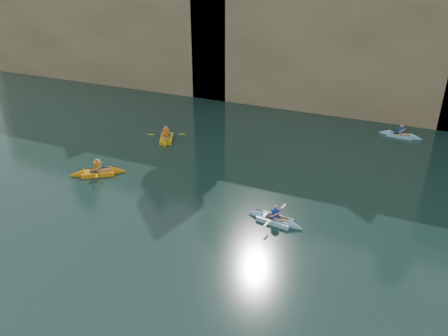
% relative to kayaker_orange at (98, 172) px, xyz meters
% --- Properties ---
extents(ground, '(160.00, 160.00, 0.00)m').
position_rel_kayaker_orange_xyz_m(ground, '(7.62, -6.15, -0.14)').
color(ground, black).
rests_on(ground, ground).
extents(cliff, '(70.00, 16.00, 12.00)m').
position_rel_kayaker_orange_xyz_m(cliff, '(7.62, 23.85, 5.86)').
color(cliff, tan).
rests_on(cliff, ground).
extents(cliff_slab_west, '(26.00, 2.40, 10.56)m').
position_rel_kayaker_orange_xyz_m(cliff_slab_west, '(-12.38, 16.45, 5.14)').
color(cliff_slab_west, '#9D875F').
rests_on(cliff_slab_west, ground).
extents(cliff_slab_center, '(24.00, 2.40, 11.40)m').
position_rel_kayaker_orange_xyz_m(cliff_slab_center, '(9.62, 16.45, 5.56)').
color(cliff_slab_center, '#9D875F').
rests_on(cliff_slab_center, ground).
extents(sea_cave_west, '(4.50, 1.00, 4.00)m').
position_rel_kayaker_orange_xyz_m(sea_cave_west, '(-10.38, 15.80, 1.86)').
color(sea_cave_west, black).
rests_on(sea_cave_west, ground).
extents(sea_cave_center, '(3.50, 1.00, 3.20)m').
position_rel_kayaker_orange_xyz_m(sea_cave_center, '(3.62, 15.80, 1.46)').
color(sea_cave_center, black).
rests_on(sea_cave_center, ground).
extents(kayaker_orange, '(2.90, 2.36, 1.17)m').
position_rel_kayaker_orange_xyz_m(kayaker_orange, '(0.00, 0.00, 0.00)').
color(kayaker_orange, orange).
rests_on(kayaker_orange, ground).
extents(kayaker_ltblue_near, '(2.81, 2.16, 1.08)m').
position_rel_kayaker_orange_xyz_m(kayaker_ltblue_near, '(10.28, -0.50, -0.01)').
color(kayaker_ltblue_near, '#98D7FF').
rests_on(kayaker_ltblue_near, ground).
extents(kayaker_yellow, '(2.20, 3.01, 1.22)m').
position_rel_kayaker_orange_xyz_m(kayaker_yellow, '(0.74, 5.87, 0.01)').
color(kayaker_yellow, gold).
rests_on(kayaker_yellow, ground).
extents(kayaker_ltblue_mid, '(2.85, 2.14, 1.07)m').
position_rel_kayaker_orange_xyz_m(kayaker_ltblue_mid, '(14.45, 12.85, -0.01)').
color(kayaker_ltblue_mid, '#81BFD8').
rests_on(kayaker_ltblue_mid, ground).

